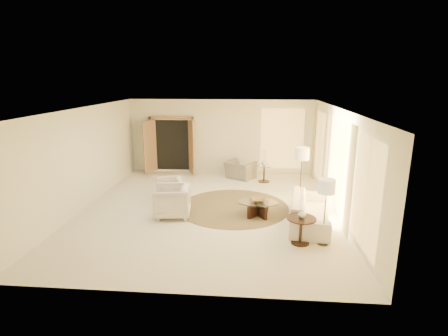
# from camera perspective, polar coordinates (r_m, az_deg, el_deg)

# --- Properties ---
(room) EXTENTS (7.04, 8.04, 2.83)m
(room) POSITION_cam_1_polar(r_m,az_deg,el_deg) (9.49, -2.61, 1.19)
(room) COLOR white
(room) RESTS_ON ground
(windows_right) EXTENTS (0.10, 6.40, 2.40)m
(windows_right) POSITION_cam_1_polar(r_m,az_deg,el_deg) (9.79, 17.94, 0.61)
(windows_right) COLOR #F4C461
(windows_right) RESTS_ON room
(window_back_corner) EXTENTS (1.70, 0.10, 2.40)m
(window_back_corner) POSITION_cam_1_polar(r_m,az_deg,el_deg) (13.34, 9.47, 4.69)
(window_back_corner) COLOR #F4C461
(window_back_corner) RESTS_ON room
(curtains_right) EXTENTS (0.06, 5.20, 2.60)m
(curtains_right) POSITION_cam_1_polar(r_m,az_deg,el_deg) (10.64, 16.60, 1.52)
(curtains_right) COLOR #C8B382
(curtains_right) RESTS_ON room
(french_doors) EXTENTS (1.95, 0.66, 2.16)m
(french_doors) POSITION_cam_1_polar(r_m,az_deg,el_deg) (13.57, -8.53, 3.68)
(french_doors) COLOR #A27A54
(french_doors) RESTS_ON room
(area_rug) EXTENTS (4.14, 4.14, 0.01)m
(area_rug) POSITION_cam_1_polar(r_m,az_deg,el_deg) (10.03, 1.56, -6.37)
(area_rug) COLOR #3D301C
(area_rug) RESTS_ON room
(sofa) EXTENTS (1.26, 2.47, 0.69)m
(sofa) POSITION_cam_1_polar(r_m,az_deg,el_deg) (9.13, 13.87, -6.72)
(sofa) COLOR silver
(sofa) RESTS_ON room
(armchair_left) EXTENTS (0.91, 0.94, 0.79)m
(armchair_left) POSITION_cam_1_polar(r_m,az_deg,el_deg) (10.44, -8.85, -3.45)
(armchair_left) COLOR silver
(armchair_left) RESTS_ON room
(armchair_right) EXTENTS (0.93, 0.98, 0.92)m
(armchair_right) POSITION_cam_1_polar(r_m,az_deg,el_deg) (9.37, -8.46, -5.13)
(armchair_right) COLOR silver
(armchair_right) RESTS_ON room
(accent_chair) EXTENTS (1.15, 1.03, 0.84)m
(accent_chair) POSITION_cam_1_polar(r_m,az_deg,el_deg) (12.75, 2.69, 0.14)
(accent_chair) COLOR gray
(accent_chair) RESTS_ON room
(coffee_table) EXTENTS (1.17, 1.17, 0.40)m
(coffee_table) POSITION_cam_1_polar(r_m,az_deg,el_deg) (9.41, 5.61, -6.32)
(coffee_table) COLOR black
(coffee_table) RESTS_ON room
(end_table) EXTENTS (0.65, 0.65, 0.61)m
(end_table) POSITION_cam_1_polar(r_m,az_deg,el_deg) (7.98, 12.47, -9.22)
(end_table) COLOR black
(end_table) RESTS_ON room
(side_table) EXTENTS (0.52, 0.52, 0.60)m
(side_table) POSITION_cam_1_polar(r_m,az_deg,el_deg) (12.38, 6.57, -0.66)
(side_table) COLOR #2F261C
(side_table) RESTS_ON room
(floor_lamp_near) EXTENTS (0.41, 0.41, 1.67)m
(floor_lamp_near) POSITION_cam_1_polar(r_m,az_deg,el_deg) (10.18, 12.63, 1.90)
(floor_lamp_near) COLOR #2F261C
(floor_lamp_near) RESTS_ON room
(floor_lamp_far) EXTENTS (0.36, 0.36, 1.49)m
(floor_lamp_far) POSITION_cam_1_polar(r_m,az_deg,el_deg) (7.78, 16.40, -3.38)
(floor_lamp_far) COLOR #2F261C
(floor_lamp_far) RESTS_ON room
(bowl) EXTENTS (0.38, 0.38, 0.09)m
(bowl) POSITION_cam_1_polar(r_m,az_deg,el_deg) (9.34, 5.63, -5.22)
(bowl) COLOR brown
(bowl) RESTS_ON coffee_table
(end_vase) EXTENTS (0.20, 0.20, 0.19)m
(end_vase) POSITION_cam_1_polar(r_m,az_deg,el_deg) (7.88, 12.58, -7.34)
(end_vase) COLOR silver
(end_vase) RESTS_ON end_table
(side_vase) EXTENTS (0.28, 0.28, 0.25)m
(side_vase) POSITION_cam_1_polar(r_m,az_deg,el_deg) (12.29, 6.62, 0.95)
(side_vase) COLOR silver
(side_vase) RESTS_ON side_table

